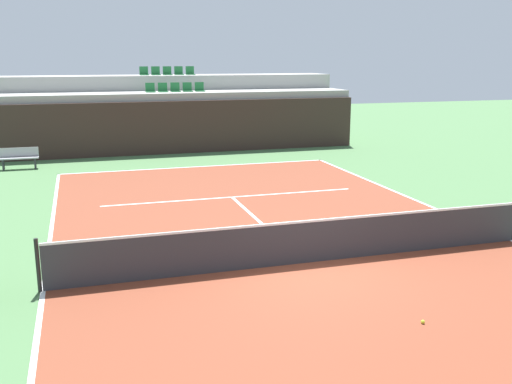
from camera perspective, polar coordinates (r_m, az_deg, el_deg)
The scene contains 15 objects.
ground_plane at distance 12.93m, azimuth 4.86°, elevation -6.97°, with size 80.00×80.00×0.00m, color #477042.
court_surface at distance 12.93m, azimuth 4.86°, elevation -6.95°, with size 11.00×24.00×0.01m, color brown.
baseline_far at distance 24.06m, azimuth -5.72°, elevation 2.48°, with size 11.00×0.10×0.00m, color white.
sideline_left at distance 12.12m, azimuth -20.16°, elevation -9.10°, with size 0.10×24.00×0.00m, color white.
sideline_right at distance 15.70m, azimuth 23.73°, elevation -4.37°, with size 0.10×24.00×0.00m, color white.
service_line_far at distance 18.76m, azimuth -2.38°, elevation -0.50°, with size 8.26×0.10×0.00m, color white.
centre_service_line at distance 15.79m, azimuth 0.56°, elevation -3.13°, with size 0.10×6.40×0.00m, color white.
back_wall at distance 27.50m, azimuth -7.32°, elevation 6.32°, with size 17.20×0.30×2.44m, color #33231E.
stands_tier_lower at distance 28.81m, azimuth -7.79°, elevation 6.95°, with size 17.20×2.40×2.78m, color #9E9E99.
stands_tier_upper at distance 31.13m, azimuth -8.54°, elevation 8.06°, with size 17.20×2.40×3.50m, color #9E9E99.
seating_row_lower at distance 28.78m, azimuth -7.92°, elevation 9.97°, with size 2.84×0.44×0.44m.
seating_row_upper at distance 31.12m, azimuth -8.68°, elevation 11.51°, with size 2.84×0.44×0.44m.
tennis_net at distance 12.76m, azimuth 4.91°, elevation -4.82°, with size 11.08×0.08×1.07m.
player_bench at distance 25.34m, azimuth -22.23°, elevation 3.25°, with size 1.50×0.40×0.85m.
tennis_ball_0 at distance 10.50m, azimuth 16.05°, elevation -12.13°, with size 0.07×0.07×0.07m, color #CCE033.
Camera 1 is at (-4.57, -11.25, 4.44)m, focal length 40.78 mm.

